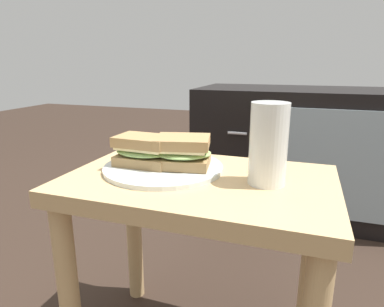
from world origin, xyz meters
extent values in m
cube|color=tan|center=(0.00, 0.00, 0.44)|extent=(0.56, 0.36, 0.04)
cylinder|color=tan|center=(-0.25, -0.14, 0.21)|extent=(0.04, 0.04, 0.43)
cylinder|color=tan|center=(-0.25, 0.14, 0.21)|extent=(0.04, 0.04, 0.43)
cylinder|color=tan|center=(0.25, 0.14, 0.21)|extent=(0.04, 0.04, 0.43)
cube|color=black|center=(0.20, 0.95, 0.29)|extent=(0.96, 0.44, 0.58)
cube|color=#8C9EA8|center=(0.32, 0.72, 0.30)|extent=(0.42, 0.01, 0.44)
cylinder|color=silver|center=(-0.06, 0.72, 0.41)|extent=(0.08, 0.01, 0.01)
cylinder|color=silver|center=(-0.06, 0.72, 0.19)|extent=(0.08, 0.01, 0.01)
cylinder|color=silver|center=(-0.09, 0.02, 0.47)|extent=(0.27, 0.27, 0.01)
cube|color=#9E7A4C|center=(-0.13, 0.01, 0.48)|extent=(0.12, 0.08, 0.02)
ellipsoid|color=#8CB260|center=(-0.13, 0.01, 0.50)|extent=(0.13, 0.09, 0.02)
cube|color=beige|center=(-0.13, 0.01, 0.51)|extent=(0.12, 0.08, 0.01)
cube|color=#9E7A4C|center=(-0.13, 0.01, 0.53)|extent=(0.12, 0.09, 0.02)
cube|color=#9E7A4C|center=(-0.05, 0.03, 0.48)|extent=(0.13, 0.11, 0.02)
ellipsoid|color=#8CB260|center=(-0.05, 0.03, 0.50)|extent=(0.14, 0.12, 0.02)
cube|color=beige|center=(-0.05, 0.03, 0.51)|extent=(0.12, 0.11, 0.01)
cube|color=#9E7A4C|center=(-0.05, 0.03, 0.53)|extent=(0.13, 0.12, 0.02)
cylinder|color=silver|center=(0.14, 0.01, 0.54)|extent=(0.07, 0.07, 0.16)
cylinder|color=#B26014|center=(0.14, 0.01, 0.53)|extent=(0.07, 0.07, 0.13)
cylinder|color=white|center=(0.14, 0.01, 0.60)|extent=(0.07, 0.07, 0.01)
camera|label=1|loc=(0.20, -0.63, 0.70)|focal=31.13mm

